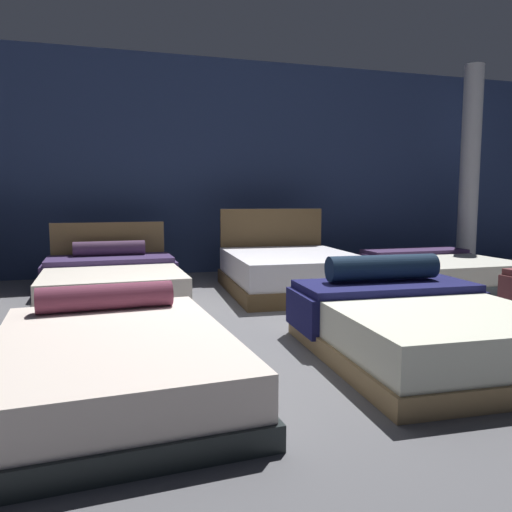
{
  "coord_description": "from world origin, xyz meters",
  "views": [
    {
      "loc": [
        -1.17,
        -4.5,
        1.24
      ],
      "look_at": [
        0.31,
        0.46,
        0.63
      ],
      "focal_mm": 34.95,
      "sensor_mm": 36.0,
      "label": 1
    }
  ],
  "objects_px": {
    "bed_1": "(114,362)",
    "bed_7": "(440,270)",
    "bed_2": "(419,326)",
    "bed_5": "(112,281)",
    "bed_6": "(291,272)",
    "support_pillar": "(470,169)"
  },
  "relations": [
    {
      "from": "bed_2",
      "to": "bed_5",
      "type": "xyz_separation_m",
      "value": [
        -2.28,
        2.96,
        -0.01
      ]
    },
    {
      "from": "bed_5",
      "to": "bed_6",
      "type": "height_order",
      "value": "bed_6"
    },
    {
      "from": "bed_1",
      "to": "support_pillar",
      "type": "height_order",
      "value": "support_pillar"
    },
    {
      "from": "bed_6",
      "to": "bed_5",
      "type": "bearing_deg",
      "value": -179.45
    },
    {
      "from": "bed_1",
      "to": "bed_2",
      "type": "height_order",
      "value": "bed_2"
    },
    {
      "from": "bed_5",
      "to": "bed_6",
      "type": "xyz_separation_m",
      "value": [
        2.28,
        -0.11,
        0.03
      ]
    },
    {
      "from": "bed_5",
      "to": "bed_6",
      "type": "relative_size",
      "value": 1.0
    },
    {
      "from": "bed_6",
      "to": "support_pillar",
      "type": "relative_size",
      "value": 0.63
    },
    {
      "from": "bed_2",
      "to": "support_pillar",
      "type": "height_order",
      "value": "support_pillar"
    },
    {
      "from": "bed_1",
      "to": "bed_7",
      "type": "height_order",
      "value": "bed_1"
    },
    {
      "from": "bed_2",
      "to": "bed_6",
      "type": "bearing_deg",
      "value": 92.62
    },
    {
      "from": "bed_6",
      "to": "support_pillar",
      "type": "bearing_deg",
      "value": 21.53
    },
    {
      "from": "bed_2",
      "to": "bed_6",
      "type": "xyz_separation_m",
      "value": [
        0.01,
        2.84,
        0.02
      ]
    },
    {
      "from": "bed_2",
      "to": "bed_6",
      "type": "relative_size",
      "value": 0.93
    },
    {
      "from": "bed_1",
      "to": "support_pillar",
      "type": "xyz_separation_m",
      "value": [
        6.07,
        4.16,
        1.55
      ]
    },
    {
      "from": "bed_1",
      "to": "bed_7",
      "type": "distance_m",
      "value": 5.45
    },
    {
      "from": "bed_2",
      "to": "bed_7",
      "type": "height_order",
      "value": "bed_2"
    },
    {
      "from": "bed_2",
      "to": "bed_5",
      "type": "relative_size",
      "value": 0.93
    },
    {
      "from": "bed_6",
      "to": "bed_7",
      "type": "height_order",
      "value": "bed_6"
    },
    {
      "from": "bed_7",
      "to": "support_pillar",
      "type": "xyz_separation_m",
      "value": [
        1.47,
        1.25,
        1.55
      ]
    },
    {
      "from": "bed_6",
      "to": "bed_2",
      "type": "bearing_deg",
      "value": -86.79
    },
    {
      "from": "bed_5",
      "to": "support_pillar",
      "type": "height_order",
      "value": "support_pillar"
    }
  ]
}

